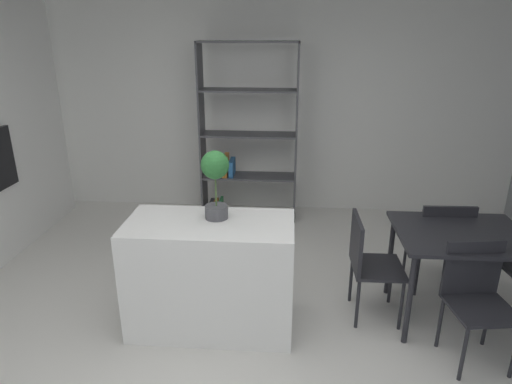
{
  "coord_description": "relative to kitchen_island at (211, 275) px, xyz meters",
  "views": [
    {
      "loc": [
        0.33,
        -2.74,
        2.28
      ],
      "look_at": [
        0.07,
        0.72,
        1.01
      ],
      "focal_mm": 31.33,
      "sensor_mm": 36.0,
      "label": 1
    }
  ],
  "objects": [
    {
      "name": "kitchen_island",
      "position": [
        0.0,
        0.0,
        0.0
      ],
      "size": [
        1.28,
        0.64,
        0.91
      ],
      "primitive_type": "cube",
      "color": "white",
      "rests_on": "ground_plane"
    },
    {
      "name": "dining_chair_island_side",
      "position": [
        1.24,
        0.23,
        0.08
      ],
      "size": [
        0.41,
        0.45,
        0.88
      ],
      "rotation": [
        0.0,
        0.0,
        1.58
      ],
      "color": "#232328",
      "rests_on": "ground_plane"
    },
    {
      "name": "open_bookshelf",
      "position": [
        0.03,
        2.25,
        0.51
      ],
      "size": [
        1.17,
        0.35,
        2.16
      ],
      "color": "#4C4C51",
      "rests_on": "ground_plane"
    },
    {
      "name": "ground_plane",
      "position": [
        0.25,
        -0.31,
        -0.45
      ],
      "size": [
        8.94,
        8.94,
        0.0
      ],
      "primitive_type": "plane",
      "color": "silver"
    },
    {
      "name": "dining_chair_far",
      "position": [
        1.96,
        0.66,
        0.07
      ],
      "size": [
        0.47,
        0.46,
        0.88
      ],
      "rotation": [
        0.0,
        0.0,
        3.17
      ],
      "color": "#232328",
      "rests_on": "ground_plane"
    },
    {
      "name": "dining_table",
      "position": [
        1.96,
        0.23,
        0.24
      ],
      "size": [
        1.0,
        0.81,
        0.79
      ],
      "color": "#232328",
      "rests_on": "ground_plane"
    },
    {
      "name": "potted_plant_on_island",
      "position": [
        0.04,
        0.09,
        0.79
      ],
      "size": [
        0.21,
        0.21,
        0.53
      ],
      "color": "#4C4C51",
      "rests_on": "kitchen_island"
    },
    {
      "name": "dining_chair_near",
      "position": [
        1.94,
        -0.21,
        0.07
      ],
      "size": [
        0.48,
        0.47,
        0.88
      ],
      "rotation": [
        0.0,
        0.0,
        0.14
      ],
      "color": "#232328",
      "rests_on": "ground_plane"
    },
    {
      "name": "back_partition",
      "position": [
        0.25,
        2.66,
        0.96
      ],
      "size": [
        6.51,
        0.06,
        2.82
      ],
      "primitive_type": "cube",
      "color": "white",
      "rests_on": "ground_plane"
    }
  ]
}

